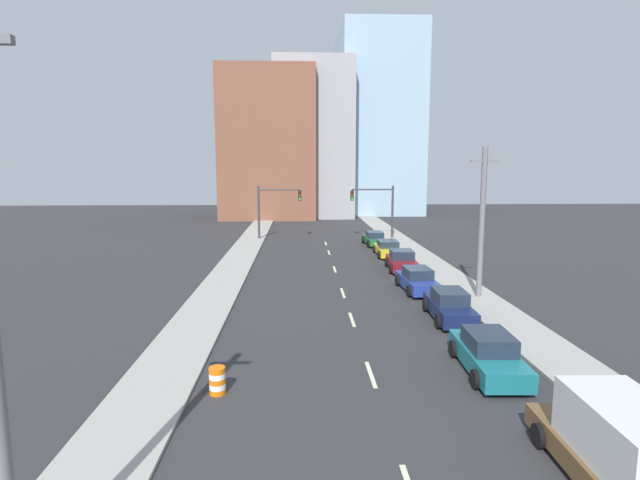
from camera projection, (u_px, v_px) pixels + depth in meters
sidewalk_left at (253, 237)px, 54.41m from camera, size 2.75×103.99×0.13m
sidewalk_right at (394, 237)px, 55.04m from camera, size 2.75×103.99×0.13m
lane_stripe_at_16m at (371, 374)px, 18.71m from camera, size 0.16×2.40×0.01m
lane_stripe_at_22m at (352, 319)px, 25.42m from camera, size 0.16×2.40×0.01m
lane_stripe_at_28m at (343, 293)px, 30.77m from camera, size 0.16×2.40×0.01m
lane_stripe_at_35m at (335, 269)px, 37.89m from camera, size 0.16×2.40×0.01m
lane_stripe_at_42m at (329, 253)px, 45.21m from camera, size 0.16×2.40×0.01m
lane_stripe_at_48m at (326, 243)px, 50.65m from camera, size 0.16×2.40×0.01m
building_brick_left at (269, 145)px, 77.27m from camera, size 14.00×16.00×21.99m
building_office_center at (312, 142)px, 81.38m from camera, size 12.00×20.00×23.58m
building_glass_right at (377, 124)px, 85.33m from camera, size 13.00×20.00×29.92m
traffic_signal_left at (272, 205)px, 52.88m from camera, size 4.66×0.35×5.71m
traffic_signal_right at (380, 204)px, 53.34m from camera, size 4.66×0.35×5.71m
utility_pole_right_mid at (482, 222)px, 28.90m from camera, size 1.60×0.32×8.84m
traffic_barrel at (217, 381)px, 17.04m from camera, size 0.56×0.56×0.95m
box_truck_brown at (624, 450)px, 11.83m from camera, size 2.59×5.69×2.23m
sedan_teal at (488, 354)px, 18.85m from camera, size 2.20×4.81×1.54m
sedan_navy at (449, 306)px, 25.31m from camera, size 2.14×4.67×1.55m
sedan_blue at (417, 280)px, 31.19m from camera, size 2.17×4.70×1.47m
sedan_maroon at (402, 261)px, 37.49m from camera, size 2.33×4.44×1.53m
sedan_yellow at (388, 249)px, 43.56m from camera, size 2.20×4.82×1.35m
sedan_green at (375, 239)px, 49.48m from camera, size 2.16×4.72×1.35m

